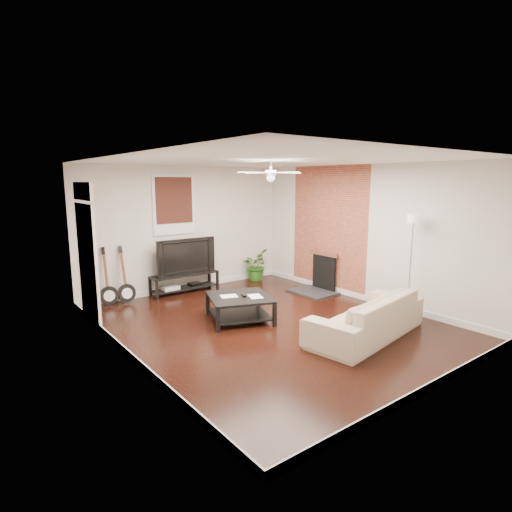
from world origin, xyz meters
The scene contains 14 objects.
room centered at (0.00, 0.00, 1.40)m, with size 5.01×6.01×2.81m.
brick_accent centered at (2.49, 1.00, 1.40)m, with size 0.02×2.20×2.80m, color #A44D35.
fireplace centered at (2.20, 1.00, 0.46)m, with size 0.80×1.10×0.92m, color black.
window_back centered at (-0.30, 2.97, 1.95)m, with size 1.00×0.06×1.30m, color #33160D.
door_left centered at (-2.46, 1.90, 1.25)m, with size 0.08×1.00×2.50m, color white.
tv_stand centered at (-0.20, 2.78, 0.22)m, with size 1.55×0.41×0.43m, color black.
tv centered at (-0.20, 2.80, 0.83)m, with size 1.38×0.18×0.80m, color black.
coffee_table centered at (-0.30, 0.49, 0.22)m, with size 1.05×1.05×0.44m, color black.
sofa centered at (0.87, -1.38, 0.34)m, with size 2.34×0.92×0.68m, color tan.
floor_lamp centered at (2.20, -1.28, 0.96)m, with size 0.31×0.31×1.91m, color silver, non-canonical shape.
potted_plant centered at (1.75, 2.74, 0.38)m, with size 0.69×0.60×0.77m, color #275D1A.
guitar_left centered at (-1.90, 2.75, 0.60)m, with size 0.37×0.26×1.20m, color black, non-canonical shape.
guitar_right centered at (-1.55, 2.72, 0.60)m, with size 0.37×0.26×1.20m, color black, non-canonical shape.
ceiling_fan centered at (0.00, 0.00, 2.60)m, with size 1.24×1.24×0.32m, color white, non-canonical shape.
Camera 1 is at (-4.38, -5.35, 2.46)m, focal length 28.99 mm.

